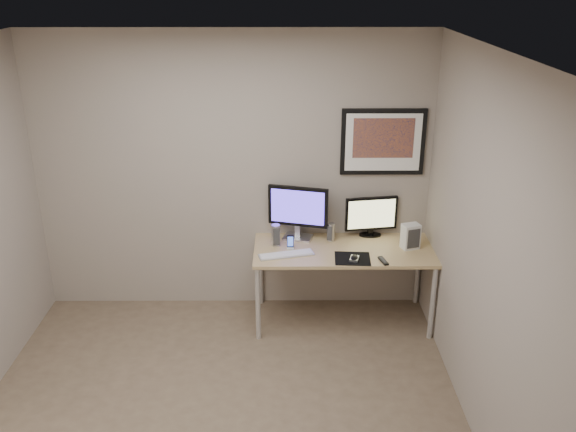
# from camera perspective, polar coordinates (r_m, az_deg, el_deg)

# --- Properties ---
(floor) EXTENTS (3.60, 3.60, 0.00)m
(floor) POSITION_cam_1_polar(r_m,az_deg,el_deg) (4.72, -6.33, -18.26)
(floor) COLOR brown
(floor) RESTS_ON ground
(room) EXTENTS (3.60, 3.60, 3.60)m
(room) POSITION_cam_1_polar(r_m,az_deg,el_deg) (4.29, -6.67, 2.82)
(room) COLOR white
(room) RESTS_ON ground
(desk) EXTENTS (1.60, 0.70, 0.73)m
(desk) POSITION_cam_1_polar(r_m,az_deg,el_deg) (5.50, 5.20, -3.68)
(desk) COLOR olive
(desk) RESTS_ON floor
(framed_art) EXTENTS (0.75, 0.04, 0.60)m
(framed_art) POSITION_cam_1_polar(r_m,az_deg,el_deg) (5.52, 8.88, 6.86)
(framed_art) COLOR black
(framed_art) RESTS_ON room
(monitor_large) EXTENTS (0.54, 0.24, 0.50)m
(monitor_large) POSITION_cam_1_polar(r_m,az_deg,el_deg) (5.55, 0.94, 0.55)
(monitor_large) COLOR #B8B8BD
(monitor_large) RESTS_ON desk
(monitor_tv) EXTENTS (0.49, 0.14, 0.38)m
(monitor_tv) POSITION_cam_1_polar(r_m,az_deg,el_deg) (5.68, 7.79, 0.05)
(monitor_tv) COLOR black
(monitor_tv) RESTS_ON desk
(speaker_left) EXTENTS (0.09, 0.09, 0.20)m
(speaker_left) POSITION_cam_1_polar(r_m,az_deg,el_deg) (5.47, -1.16, -1.80)
(speaker_left) COLOR #B8B8BD
(speaker_left) RESTS_ON desk
(speaker_right) EXTENTS (0.09, 0.09, 0.17)m
(speaker_right) POSITION_cam_1_polar(r_m,az_deg,el_deg) (5.59, 4.05, -1.52)
(speaker_right) COLOR #B8B8BD
(speaker_right) RESTS_ON desk
(phone_dock) EXTENTS (0.06, 0.06, 0.13)m
(phone_dock) POSITION_cam_1_polar(r_m,az_deg,el_deg) (5.42, 0.22, -2.44)
(phone_dock) COLOR black
(phone_dock) RESTS_ON desk
(keyboard) EXTENTS (0.50, 0.25, 0.02)m
(keyboard) POSITION_cam_1_polar(r_m,az_deg,el_deg) (5.32, -0.17, -3.62)
(keyboard) COLOR #BBBBC0
(keyboard) RESTS_ON desk
(mousepad) EXTENTS (0.32, 0.29, 0.00)m
(mousepad) POSITION_cam_1_polar(r_m,az_deg,el_deg) (5.29, 6.06, -3.98)
(mousepad) COLOR black
(mousepad) RESTS_ON desk
(mouse) EXTENTS (0.09, 0.12, 0.04)m
(mouse) POSITION_cam_1_polar(r_m,az_deg,el_deg) (5.26, 6.23, -3.91)
(mouse) COLOR black
(mouse) RESTS_ON mousepad
(remote) EXTENTS (0.08, 0.16, 0.02)m
(remote) POSITION_cam_1_polar(r_m,az_deg,el_deg) (5.27, 8.90, -4.14)
(remote) COLOR black
(remote) RESTS_ON desk
(fan_unit) EXTENTS (0.18, 0.15, 0.23)m
(fan_unit) POSITION_cam_1_polar(r_m,az_deg,el_deg) (5.52, 11.40, -1.87)
(fan_unit) COLOR silver
(fan_unit) RESTS_ON desk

